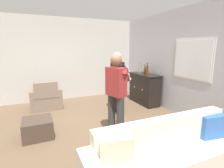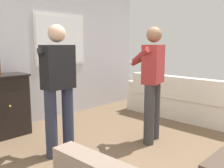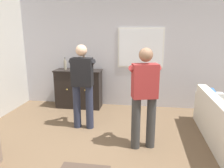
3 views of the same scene
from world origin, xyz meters
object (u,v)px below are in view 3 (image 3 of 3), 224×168
person_standing_right (144,94)px  person_standing_left (83,83)px  bottle_wine_green (78,66)px  bottle_liquor_amber (84,65)px  bottle_spirits_clear (65,65)px  sideboard_cabinet (79,89)px

person_standing_right → person_standing_left: bearing=153.2°
bottle_wine_green → bottle_liquor_amber: (0.15, -0.02, 0.03)m
person_standing_right → bottle_spirits_clear: bearing=137.8°
sideboard_cabinet → bottle_wine_green: bearing=-47.6°
sideboard_cabinet → bottle_spirits_clear: bearing=177.6°
bottle_wine_green → sideboard_cabinet: bearing=132.4°
bottle_wine_green → bottle_spirits_clear: (-0.36, 0.03, 0.01)m
person_standing_left → bottle_wine_green: bearing=110.4°
bottle_wine_green → person_standing_right: person_standing_right is taller
bottle_wine_green → bottle_liquor_amber: size_ratio=0.80×
bottle_liquor_amber → person_standing_right: (1.48, -1.76, -0.18)m
bottle_wine_green → person_standing_right: bearing=-47.4°
bottle_wine_green → bottle_spirits_clear: 0.36m
bottle_liquor_amber → person_standing_right: bearing=-49.8°
bottle_liquor_amber → person_standing_left: bearing=-76.2°
bottle_spirits_clear → person_standing_left: bearing=-56.6°
bottle_spirits_clear → person_standing_right: person_standing_right is taller
bottle_wine_green → bottle_liquor_amber: 0.16m
bottle_liquor_amber → bottle_spirits_clear: size_ratio=1.22×
bottle_spirits_clear → person_standing_right: 2.70m
bottle_liquor_amber → sideboard_cabinet: bearing=167.4°
sideboard_cabinet → bottle_liquor_amber: size_ratio=3.17×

